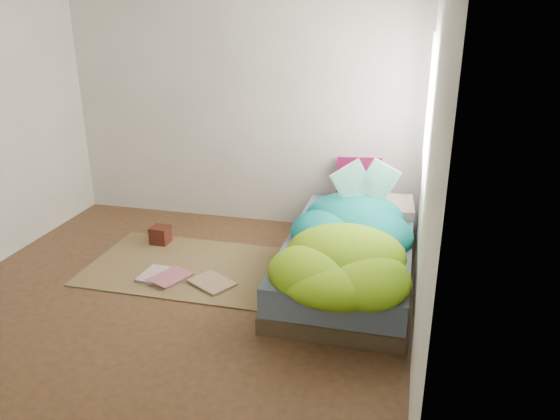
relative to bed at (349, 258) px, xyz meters
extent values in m
cube|color=#45311A|center=(-1.22, -0.72, -0.17)|extent=(3.50, 3.50, 0.00)
cube|color=beige|center=(-1.22, 1.03, 1.13)|extent=(3.50, 0.04, 2.60)
cube|color=beige|center=(0.53, -0.72, 1.13)|extent=(0.04, 3.50, 2.60)
cube|color=white|center=(0.52, 0.18, 1.23)|extent=(0.01, 1.00, 1.20)
cube|color=#3C3120|center=(0.00, 0.00, -0.11)|extent=(1.00, 2.00, 0.12)
cube|color=slate|center=(0.00, 0.00, 0.06)|extent=(0.98, 1.96, 0.22)
cube|color=brown|center=(-1.37, -0.17, -0.16)|extent=(1.60, 1.10, 0.01)
cube|color=beige|center=(0.22, 0.61, 0.23)|extent=(0.56, 0.38, 0.12)
cube|color=#530528|center=(-0.04, 0.92, 0.38)|extent=(0.43, 0.18, 0.41)
cube|color=#3A180D|center=(-1.78, 0.22, -0.08)|extent=(0.16, 0.16, 0.16)
imported|color=silver|center=(-1.64, -0.39, -0.15)|extent=(0.24, 0.31, 0.02)
imported|color=#C97481|center=(-1.50, -0.38, -0.14)|extent=(0.34, 0.39, 0.03)
imported|color=tan|center=(-1.09, -0.53, -0.14)|extent=(0.42, 0.39, 0.03)
camera|label=1|loc=(0.42, -4.02, 1.94)|focal=35.00mm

